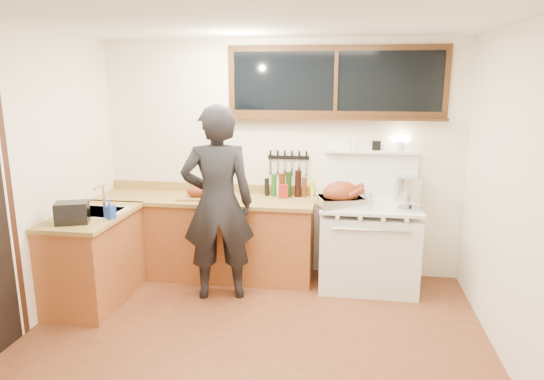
% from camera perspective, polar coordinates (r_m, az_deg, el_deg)
% --- Properties ---
extents(ground_plane, '(4.00, 3.50, 0.02)m').
position_cam_1_polar(ground_plane, '(4.25, -2.53, -18.08)').
color(ground_plane, brown).
extents(room_shell, '(4.10, 3.60, 2.65)m').
position_cam_1_polar(room_shell, '(3.67, -2.79, 4.66)').
color(room_shell, white).
rests_on(room_shell, ground).
extents(counter_back, '(2.44, 0.64, 1.00)m').
position_cam_1_polar(counter_back, '(5.52, -7.83, -5.34)').
color(counter_back, brown).
rests_on(counter_back, ground).
extents(counter_left, '(0.64, 1.09, 0.90)m').
position_cam_1_polar(counter_left, '(5.14, -20.24, -7.49)').
color(counter_left, brown).
rests_on(counter_left, ground).
extents(sink_unit, '(0.50, 0.45, 0.37)m').
position_cam_1_polar(sink_unit, '(5.08, -19.99, -3.04)').
color(sink_unit, white).
rests_on(sink_unit, counter_left).
extents(vintage_stove, '(1.02, 0.74, 1.59)m').
position_cam_1_polar(vintage_stove, '(5.27, 11.29, -6.23)').
color(vintage_stove, white).
rests_on(vintage_stove, ground).
extents(back_window, '(2.32, 0.13, 0.77)m').
position_cam_1_polar(back_window, '(5.28, 7.50, 11.64)').
color(back_window, black).
rests_on(back_window, room_shell).
extents(knife_strip, '(0.46, 0.03, 0.28)m').
position_cam_1_polar(knife_strip, '(5.40, 1.95, 3.73)').
color(knife_strip, black).
rests_on(knife_strip, room_shell).
extents(man, '(0.81, 0.63, 1.95)m').
position_cam_1_polar(man, '(4.81, -6.40, -1.61)').
color(man, black).
rests_on(man, ground).
extents(soap_bottle, '(0.10, 0.10, 0.18)m').
position_cam_1_polar(soap_bottle, '(4.76, -18.55, -2.18)').
color(soap_bottle, '#213FA6').
rests_on(soap_bottle, counter_left).
extents(toaster, '(0.33, 0.28, 0.19)m').
position_cam_1_polar(toaster, '(4.74, -22.46, -2.48)').
color(toaster, black).
rests_on(toaster, counter_left).
extents(cutting_board, '(0.43, 0.34, 0.14)m').
position_cam_1_polar(cutting_board, '(5.35, -8.77, -0.41)').
color(cutting_board, olive).
rests_on(cutting_board, counter_back).
extents(roast_turkey, '(0.57, 0.49, 0.26)m').
position_cam_1_polar(roast_turkey, '(5.00, 8.16, -0.75)').
color(roast_turkey, silver).
rests_on(roast_turkey, vintage_stove).
extents(stockpot, '(0.37, 0.37, 0.27)m').
position_cam_1_polar(stockpot, '(5.35, 15.77, 0.14)').
color(stockpot, silver).
rests_on(stockpot, vintage_stove).
extents(saucepan, '(0.18, 0.28, 0.11)m').
position_cam_1_polar(saucepan, '(5.23, 10.91, -0.76)').
color(saucepan, silver).
rests_on(saucepan, vintage_stove).
extents(pot_lid, '(0.27, 0.27, 0.04)m').
position_cam_1_polar(pot_lid, '(5.05, 15.96, -2.07)').
color(pot_lid, silver).
rests_on(pot_lid, vintage_stove).
extents(coffee_tin, '(0.11, 0.10, 0.15)m').
position_cam_1_polar(coffee_tin, '(5.30, 1.33, -0.15)').
color(coffee_tin, maroon).
rests_on(coffee_tin, counter_back).
extents(pitcher, '(0.10, 0.10, 0.15)m').
position_cam_1_polar(pitcher, '(5.41, 0.80, 0.14)').
color(pitcher, white).
rests_on(pitcher, counter_back).
extents(bottle_cluster, '(0.57, 0.07, 0.30)m').
position_cam_1_polar(bottle_cluster, '(5.35, 2.11, 0.56)').
color(bottle_cluster, black).
rests_on(bottle_cluster, counter_back).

